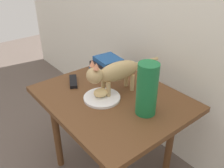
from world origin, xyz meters
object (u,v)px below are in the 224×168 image
(tv_remote, at_px, (73,81))
(book_stack, at_px, (106,66))
(bread_roll, at_px, (101,93))
(cat, at_px, (114,72))
(green_vase, at_px, (147,89))
(side_table, at_px, (112,107))
(plate, at_px, (102,98))

(tv_remote, bearing_deg, book_stack, 113.74)
(bread_roll, distance_m, book_stack, 0.32)
(cat, height_order, green_vase, green_vase)
(side_table, height_order, cat, cat)
(plate, distance_m, green_vase, 0.29)
(plate, relative_size, cat, 0.43)
(cat, relative_size, tv_remote, 3.18)
(cat, height_order, tv_remote, cat)
(green_vase, bearing_deg, book_stack, 166.15)
(side_table, relative_size, tv_remote, 5.47)
(green_vase, bearing_deg, bread_roll, -157.89)
(side_table, bearing_deg, plate, -104.37)
(side_table, distance_m, cat, 0.21)
(book_stack, bearing_deg, tv_remote, -95.11)
(bread_roll, xyz_separation_m, green_vase, (0.24, 0.10, 0.10))
(bread_roll, xyz_separation_m, cat, (-0.00, 0.10, 0.09))
(bread_roll, bearing_deg, green_vase, 22.11)
(plate, bearing_deg, cat, 93.87)
(plate, bearing_deg, bread_roll, -141.61)
(bread_roll, height_order, cat, cat)
(side_table, height_order, bread_roll, bread_roll)
(bread_roll, relative_size, book_stack, 0.43)
(green_vase, height_order, tv_remote, green_vase)
(book_stack, relative_size, tv_remote, 1.25)
(cat, distance_m, green_vase, 0.25)
(green_vase, bearing_deg, side_table, -170.87)
(side_table, xyz_separation_m, green_vase, (0.22, 0.04, 0.21))
(book_stack, xyz_separation_m, green_vase, (0.47, -0.12, 0.08))
(bread_roll, relative_size, tv_remote, 0.53)
(cat, relative_size, book_stack, 2.55)
(side_table, relative_size, cat, 1.72)
(green_vase, bearing_deg, cat, -179.32)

